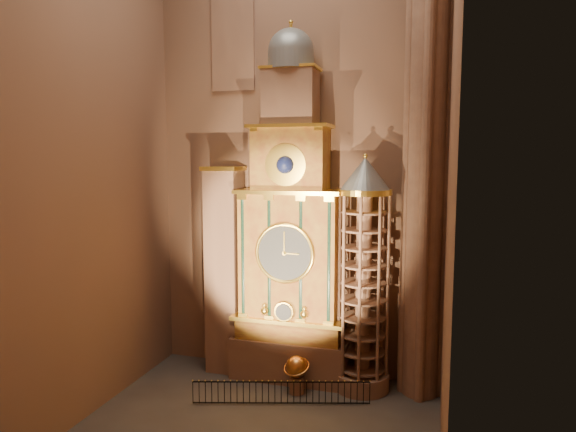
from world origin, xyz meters
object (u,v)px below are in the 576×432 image
(portrait_tower, at_px, (225,269))
(celestial_globe, at_px, (297,371))
(iron_railing, at_px, (281,393))
(astronomical_clock, at_px, (291,242))
(stair_turret, at_px, (363,277))

(portrait_tower, bearing_deg, celestial_globe, -20.97)
(portrait_tower, height_order, iron_railing, portrait_tower)
(portrait_tower, height_order, celestial_globe, portrait_tower)
(portrait_tower, xyz_separation_m, iron_railing, (3.80, -2.86, -4.60))
(astronomical_clock, xyz_separation_m, celestial_globe, (0.73, -1.57, -5.64))
(celestial_globe, bearing_deg, portrait_tower, 159.03)
(stair_turret, relative_size, celestial_globe, 6.23)
(portrait_tower, distance_m, stair_turret, 6.91)
(astronomical_clock, relative_size, celestial_globe, 9.63)
(portrait_tower, bearing_deg, astronomical_clock, -0.29)
(iron_railing, bearing_deg, celestial_globe, 75.20)
(celestial_globe, relative_size, iron_railing, 0.24)
(stair_turret, relative_size, iron_railing, 1.47)
(portrait_tower, relative_size, iron_railing, 1.39)
(celestial_globe, height_order, iron_railing, celestial_globe)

